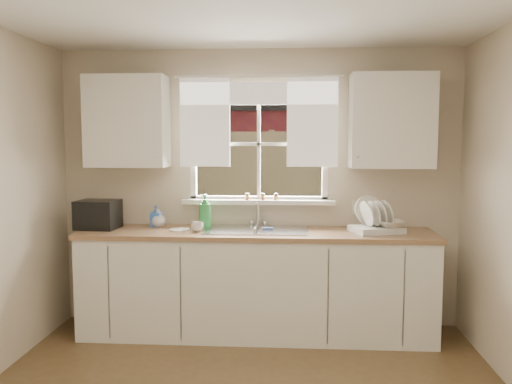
# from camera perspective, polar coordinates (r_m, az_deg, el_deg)

# --- Properties ---
(room_walls) EXTENTS (3.62, 4.02, 2.50)m
(room_walls) POSITION_cam_1_polar(r_m,az_deg,el_deg) (2.89, -2.29, -3.61)
(room_walls) COLOR beige
(room_walls) RESTS_ON ground
(window) EXTENTS (1.38, 0.16, 1.06)m
(window) POSITION_cam_1_polar(r_m,az_deg,el_deg) (4.91, 0.28, 3.14)
(window) COLOR white
(window) RESTS_ON room_walls
(curtains) EXTENTS (1.50, 0.03, 0.81)m
(curtains) POSITION_cam_1_polar(r_m,az_deg,el_deg) (4.86, 0.24, 8.39)
(curtains) COLOR white
(curtains) RESTS_ON room_walls
(base_cabinets) EXTENTS (3.00, 0.62, 0.87)m
(base_cabinets) POSITION_cam_1_polar(r_m,az_deg,el_deg) (4.76, 0.02, -9.77)
(base_cabinets) COLOR white
(base_cabinets) RESTS_ON ground
(countertop) EXTENTS (3.04, 0.65, 0.04)m
(countertop) POSITION_cam_1_polar(r_m,az_deg,el_deg) (4.66, 0.02, -4.37)
(countertop) COLOR #906A48
(countertop) RESTS_ON base_cabinets
(upper_cabinet_left) EXTENTS (0.70, 0.33, 0.80)m
(upper_cabinet_left) POSITION_cam_1_polar(r_m,az_deg,el_deg) (4.95, -13.38, 7.22)
(upper_cabinet_left) COLOR white
(upper_cabinet_left) RESTS_ON room_walls
(upper_cabinet_right) EXTENTS (0.70, 0.33, 0.80)m
(upper_cabinet_right) POSITION_cam_1_polar(r_m,az_deg,el_deg) (4.80, 14.09, 7.26)
(upper_cabinet_right) COLOR white
(upper_cabinet_right) RESTS_ON room_walls
(wall_outlet) EXTENTS (0.08, 0.01, 0.12)m
(wall_outlet) POSITION_cam_1_polar(r_m,az_deg,el_deg) (4.96, 10.47, -1.64)
(wall_outlet) COLOR beige
(wall_outlet) RESTS_ON room_walls
(sill_jars) EXTENTS (0.30, 0.04, 0.06)m
(sill_jars) POSITION_cam_1_polar(r_m,az_deg,el_deg) (4.88, 0.62, -0.49)
(sill_jars) COLOR brown
(sill_jars) RESTS_ON window
(backyard) EXTENTS (20.00, 10.00, 6.13)m
(backyard) POSITION_cam_1_polar(r_m,az_deg,el_deg) (11.46, 5.33, 14.48)
(backyard) COLOR #335421
(backyard) RESTS_ON ground
(sink) EXTENTS (0.88, 0.52, 0.40)m
(sink) POSITION_cam_1_polar(r_m,az_deg,el_deg) (4.70, 0.05, -4.93)
(sink) COLOR #B7B7BC
(sink) RESTS_ON countertop
(dish_rack) EXTENTS (0.48, 0.42, 0.30)m
(dish_rack) POSITION_cam_1_polar(r_m,az_deg,el_deg) (4.70, 12.50, -3.22)
(dish_rack) COLOR silver
(dish_rack) RESTS_ON countertop
(bowl) EXTENTS (0.26, 0.26, 0.06)m
(bowl) POSITION_cam_1_polar(r_m,az_deg,el_deg) (4.67, 13.97, -3.26)
(bowl) COLOR silver
(bowl) RESTS_ON dish_rack
(soap_bottle_a) EXTENTS (0.15, 0.15, 0.31)m
(soap_bottle_a) POSITION_cam_1_polar(r_m,az_deg,el_deg) (4.78, -5.40, -2.05)
(soap_bottle_a) COLOR #2B853B
(soap_bottle_a) RESTS_ON countertop
(soap_bottle_b) EXTENTS (0.10, 0.10, 0.19)m
(soap_bottle_b) POSITION_cam_1_polar(r_m,az_deg,el_deg) (4.95, -10.48, -2.50)
(soap_bottle_b) COLOR blue
(soap_bottle_b) RESTS_ON countertop
(soap_bottle_c) EXTENTS (0.15, 0.15, 0.16)m
(soap_bottle_c) POSITION_cam_1_polar(r_m,az_deg,el_deg) (4.94, -10.24, -2.73)
(soap_bottle_c) COLOR beige
(soap_bottle_c) RESTS_ON countertop
(saucer) EXTENTS (0.17, 0.17, 0.01)m
(saucer) POSITION_cam_1_polar(r_m,az_deg,el_deg) (4.73, -8.01, -3.97)
(saucer) COLOR white
(saucer) RESTS_ON countertop
(cup) EXTENTS (0.14, 0.14, 0.08)m
(cup) POSITION_cam_1_polar(r_m,az_deg,el_deg) (4.64, -6.22, -3.67)
(cup) COLOR silver
(cup) RESTS_ON countertop
(black_appliance) EXTENTS (0.36, 0.32, 0.25)m
(black_appliance) POSITION_cam_1_polar(r_m,az_deg,el_deg) (4.97, -16.29, -2.28)
(black_appliance) COLOR black
(black_appliance) RESTS_ON countertop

